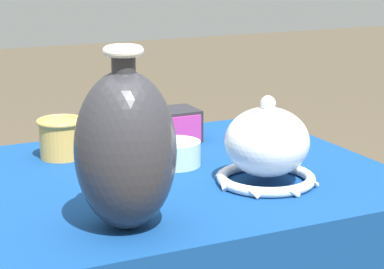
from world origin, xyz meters
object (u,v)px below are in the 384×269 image
object	(u,v)px
vase_dome_bell	(267,148)
mosaic_tile_box	(169,126)
pot_squat_celadon	(175,153)
vase_tall_bulbous	(125,149)
cup_wide_ochre	(61,137)

from	to	relation	value
vase_dome_bell	mosaic_tile_box	world-z (taller)	vase_dome_bell
vase_dome_bell	pot_squat_celadon	world-z (taller)	vase_dome_bell
vase_tall_bulbous	vase_dome_bell	bearing A→B (deg)	16.88
vase_dome_bell	cup_wide_ochre	xyz separation A→B (m)	(-0.33, 0.38, -0.03)
cup_wide_ochre	vase_tall_bulbous	bearing A→B (deg)	-92.33
vase_tall_bulbous	mosaic_tile_box	size ratio (longest dim) A/B	2.18
vase_tall_bulbous	pot_squat_celadon	xyz separation A→B (m)	(0.23, 0.31, -0.12)
vase_dome_bell	mosaic_tile_box	bearing A→B (deg)	96.63
pot_squat_celadon	cup_wide_ochre	bearing A→B (deg)	141.13
vase_tall_bulbous	vase_dome_bell	size ratio (longest dim) A/B	1.48
vase_dome_bell	cup_wide_ochre	size ratio (longest dim) A/B	1.96
vase_dome_bell	cup_wide_ochre	bearing A→B (deg)	131.72
vase_tall_bulbous	mosaic_tile_box	bearing A→B (deg)	58.86
mosaic_tile_box	vase_dome_bell	bearing A→B (deg)	-82.93
cup_wide_ochre	pot_squat_celadon	size ratio (longest dim) A/B	0.96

